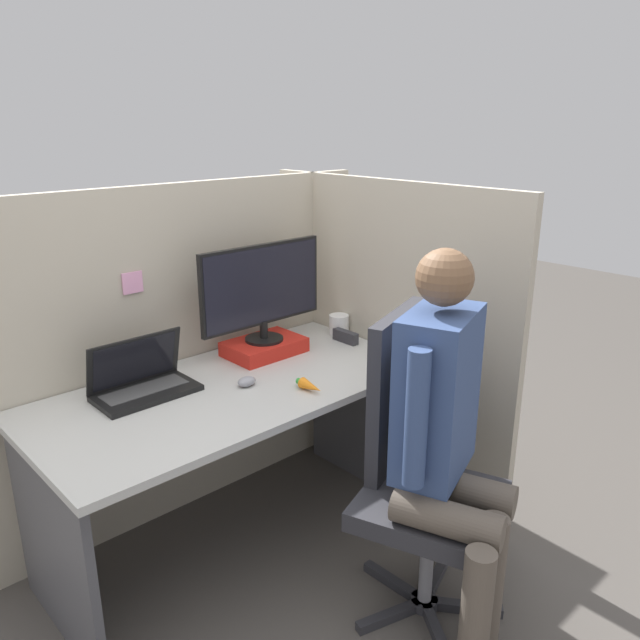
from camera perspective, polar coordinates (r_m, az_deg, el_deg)
The scene contains 13 objects.
ground_plane at distance 2.59m, azimuth -2.01°, elevation -23.24°, with size 12.00×12.00×0.00m, color #514C47.
cubicle_panel_back at distance 2.77m, azimuth -12.88°, elevation -3.13°, with size 2.04×0.05×1.46m.
cubicle_panel_right at distance 2.90m, azimuth 5.78°, elevation -1.82°, with size 0.04×1.41×1.46m.
desk at distance 2.53m, azimuth -7.86°, elevation -9.48°, with size 1.54×0.76×0.72m.
paper_box at distance 2.76m, azimuth -5.11°, elevation -2.46°, with size 0.33×0.23×0.06m.
monitor at distance 2.68m, azimuth -5.31°, elevation 2.90°, with size 0.62×0.17×0.43m.
laptop at distance 2.45m, azimuth -15.88°, elevation -5.55°, with size 0.37×0.21×0.22m.
mouse at distance 2.45m, azimuth -6.72°, elevation -5.60°, with size 0.08×0.05×0.04m.
stapler at distance 2.89m, azimuth 2.35°, elevation -1.52°, with size 0.04×0.13×0.05m.
carrot_toy at distance 2.38m, azimuth -0.87°, elevation -6.09°, with size 0.04×0.13×0.04m.
office_chair at distance 2.30m, azimuth 8.66°, elevation -12.85°, with size 0.59×0.64×1.06m.
person at distance 2.07m, azimuth 11.46°, elevation -9.51°, with size 0.47×0.52×1.33m.
coffee_mug at distance 2.99m, azimuth 1.75°, elevation -0.43°, with size 0.09×0.09×0.10m.
Camera 1 is at (-1.27, -1.48, 1.71)m, focal length 35.00 mm.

